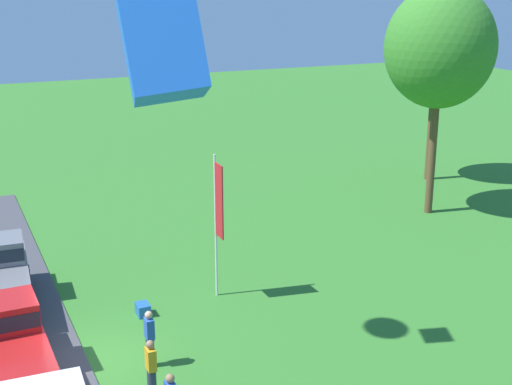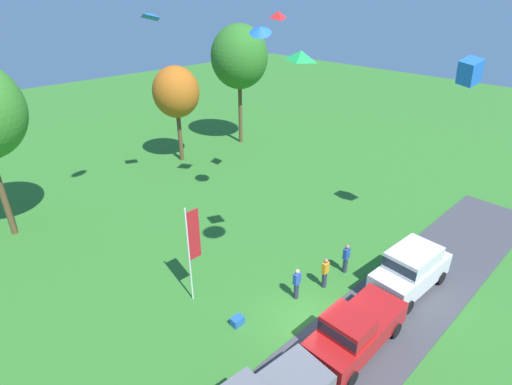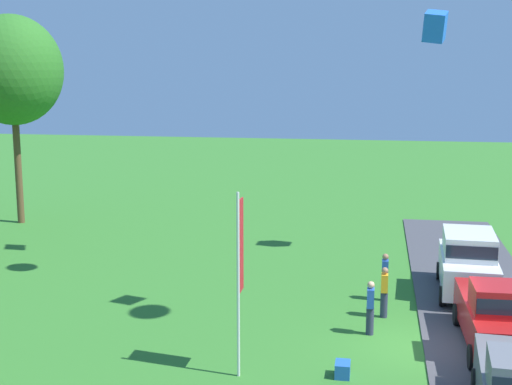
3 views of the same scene
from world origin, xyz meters
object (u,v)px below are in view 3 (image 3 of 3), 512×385
at_px(car_suv_far_end, 468,260).
at_px(cooler_box, 343,369).
at_px(flag_banner, 240,259).
at_px(tree_far_right, 12,71).
at_px(person_watching_sky, 385,277).
at_px(kite_box_topmost, 435,26).
at_px(person_on_lawn, 384,292).
at_px(car_pickup_mid_row, 499,315).
at_px(person_beside_suv, 370,307).

xyz_separation_m(car_suv_far_end, cooler_box, (-7.71, 4.11, -1.10)).
bearing_deg(flag_banner, tree_far_right, 42.36).
xyz_separation_m(person_watching_sky, flag_banner, (-6.79, 3.91, 2.31)).
height_order(car_suv_far_end, kite_box_topmost, kite_box_topmost).
bearing_deg(tree_far_right, kite_box_topmost, -99.40).
bearing_deg(cooler_box, kite_box_topmost, -12.99).
height_order(person_on_lawn, person_watching_sky, same).
distance_m(car_pickup_mid_row, flag_banner, 7.89).
height_order(person_on_lawn, flag_banner, flag_banner).
height_order(flag_banner, cooler_box, flag_banner).
relative_size(car_suv_far_end, person_beside_suv, 2.74).
xyz_separation_m(car_pickup_mid_row, person_beside_suv, (0.73, 3.68, -0.23)).
bearing_deg(kite_box_topmost, tree_far_right, 80.60).
bearing_deg(person_on_lawn, tree_far_right, 58.81).
xyz_separation_m(flag_banner, cooler_box, (0.20, -2.76, -2.99)).
height_order(car_pickup_mid_row, person_beside_suv, car_pickup_mid_row).
height_order(tree_far_right, flag_banner, tree_far_right).
relative_size(cooler_box, kite_box_topmost, 0.48).
relative_size(car_pickup_mid_row, person_on_lawn, 2.94).
height_order(car_suv_far_end, tree_far_right, tree_far_right).
bearing_deg(person_watching_sky, person_on_lawn, 178.93).
height_order(person_beside_suv, cooler_box, person_beside_suv).
distance_m(tree_far_right, kite_box_topmost, 21.12).
bearing_deg(kite_box_topmost, person_watching_sky, 163.86).
bearing_deg(person_watching_sky, flag_banner, 150.04).
relative_size(car_suv_far_end, person_on_lawn, 2.74).
relative_size(person_on_lawn, cooler_box, 3.05).
height_order(car_pickup_mid_row, person_watching_sky, car_pickup_mid_row).
relative_size(person_beside_suv, tree_far_right, 0.16).
xyz_separation_m(flag_banner, kite_box_topmost, (13.05, -5.72, 6.63)).
bearing_deg(kite_box_topmost, cooler_box, 167.01).
xyz_separation_m(person_beside_suv, kite_box_topmost, (9.65, -2.28, 8.95)).
xyz_separation_m(car_suv_far_end, person_watching_sky, (-1.12, 2.96, -0.42)).
xyz_separation_m(person_watching_sky, tree_far_right, (9.70, 18.95, 7.10)).
height_order(car_pickup_mid_row, person_on_lawn, car_pickup_mid_row).
distance_m(person_watching_sky, tree_far_right, 22.44).
bearing_deg(person_beside_suv, kite_box_topmost, -13.31).
distance_m(cooler_box, kite_box_topmost, 16.32).
bearing_deg(person_on_lawn, person_beside_suv, 165.00).
xyz_separation_m(person_on_lawn, flag_banner, (-5.04, 3.88, 2.31)).
xyz_separation_m(car_pickup_mid_row, car_suv_far_end, (5.24, 0.25, 0.19)).
xyz_separation_m(person_beside_suv, cooler_box, (-3.20, 0.68, -0.68)).
bearing_deg(tree_far_right, person_beside_suv, -125.30).
height_order(car_suv_far_end, person_watching_sky, car_suv_far_end).
relative_size(car_pickup_mid_row, flag_banner, 1.00).
height_order(tree_far_right, cooler_box, tree_far_right).
relative_size(flag_banner, kite_box_topmost, 4.28).
height_order(person_watching_sky, cooler_box, person_watching_sky).
relative_size(person_beside_suv, kite_box_topmost, 1.45).
xyz_separation_m(car_suv_far_end, kite_box_topmost, (5.14, 1.15, 8.53)).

